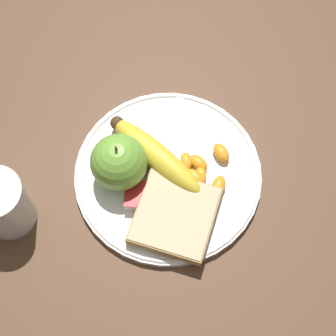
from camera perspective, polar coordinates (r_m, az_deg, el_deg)
name	(u,v)px	position (r m, az deg, el deg)	size (l,w,h in m)	color
ground_plane	(168,177)	(0.83, 0.00, -0.89)	(3.00, 3.00, 0.00)	brown
plate	(168,175)	(0.82, 0.00, -0.67)	(0.27, 0.27, 0.01)	white
juice_glass	(3,205)	(0.80, -16.41, -3.60)	(0.08, 0.08, 0.10)	silver
apple	(119,162)	(0.79, -5.02, 0.58)	(0.08, 0.08, 0.09)	#72B23D
banana	(154,155)	(0.81, -1.39, 1.38)	(0.14, 0.16, 0.04)	yellow
bread_slice	(175,216)	(0.78, 0.72, -4.89)	(0.13, 0.13, 0.02)	#AB8751
fork	(163,166)	(0.82, -0.46, 0.19)	(0.20, 0.05, 0.00)	silver
jam_packet	(137,196)	(0.80, -3.19, -2.88)	(0.04, 0.03, 0.02)	silver
orange_segment_0	(221,153)	(0.83, 5.42, 1.56)	(0.04, 0.03, 0.02)	orange
orange_segment_1	(184,171)	(0.81, 1.67, -0.33)	(0.03, 0.03, 0.02)	orange
orange_segment_2	(199,163)	(0.82, 3.13, 0.55)	(0.03, 0.04, 0.02)	orange
orange_segment_3	(186,161)	(0.82, 1.86, 0.72)	(0.03, 0.02, 0.02)	orange
orange_segment_4	(201,173)	(0.81, 3.39, -0.46)	(0.03, 0.02, 0.01)	orange
orange_segment_5	(219,186)	(0.81, 5.17, -1.83)	(0.04, 0.03, 0.02)	orange
orange_segment_6	(194,177)	(0.81, 2.70, -0.95)	(0.04, 0.04, 0.02)	orange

